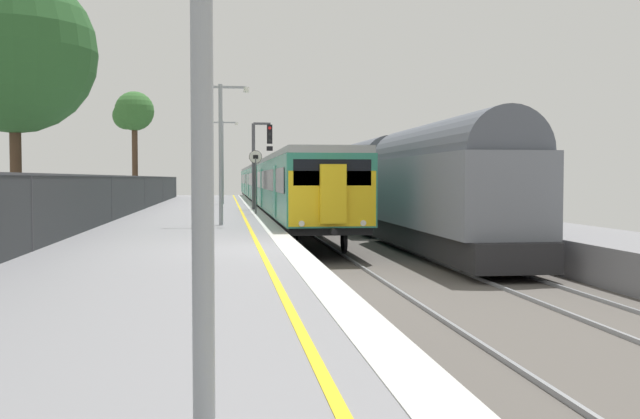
{
  "coord_description": "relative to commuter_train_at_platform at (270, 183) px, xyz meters",
  "views": [
    {
      "loc": [
        -1.15,
        -17.08,
        1.64
      ],
      "look_at": [
        1.88,
        6.35,
        0.64
      ],
      "focal_mm": 41.31,
      "sensor_mm": 36.0,
      "label": 1
    }
  ],
  "objects": [
    {
      "name": "ground",
      "position": [
        0.54,
        -36.4,
        -1.88
      ],
      "size": [
        17.4,
        110.0,
        1.21
      ],
      "color": "gray"
    },
    {
      "name": "commuter_train_at_platform",
      "position": [
        0.0,
        0.0,
        0.0
      ],
      "size": [
        2.83,
        63.23,
        3.81
      ],
      "color": "#2D846B",
      "rests_on": "ground"
    },
    {
      "name": "freight_train_adjacent_track",
      "position": [
        4.0,
        -22.64,
        0.17
      ],
      "size": [
        2.6,
        26.99,
        4.47
      ],
      "color": "#232326",
      "rests_on": "ground"
    },
    {
      "name": "signal_gantry",
      "position": [
        -1.46,
        -14.67,
        1.6
      ],
      "size": [
        1.1,
        0.24,
        4.57
      ],
      "color": "#47474C",
      "rests_on": "ground"
    },
    {
      "name": "speed_limit_sign",
      "position": [
        -1.85,
        -19.67,
        0.58
      ],
      "size": [
        0.59,
        0.08,
        2.92
      ],
      "color": "#59595B",
      "rests_on": "ground"
    },
    {
      "name": "platform_lamp_mid",
      "position": [
        -3.38,
        -27.55,
        1.68
      ],
      "size": [
        2.0,
        0.2,
        4.91
      ],
      "color": "#93999E",
      "rests_on": "ground"
    },
    {
      "name": "platform_lamp_far",
      "position": [
        -3.38,
        -6.23,
        1.88
      ],
      "size": [
        2.0,
        0.2,
        5.29
      ],
      "color": "#93999E",
      "rests_on": "ground"
    },
    {
      "name": "platform_back_fence",
      "position": [
        -7.55,
        -36.4,
        -0.34
      ],
      "size": [
        0.07,
        99.0,
        1.76
      ],
      "color": "#282B2D",
      "rests_on": "ground"
    },
    {
      "name": "background_tree_left",
      "position": [
        -9.36,
        -31.09,
        3.89
      ],
      "size": [
        4.75,
        4.75,
        7.69
      ],
      "color": "#473323",
      "rests_on": "ground"
    },
    {
      "name": "background_tree_centre",
      "position": [
        -9.79,
        0.72,
        5.0
      ],
      "size": [
        2.94,
        2.81,
        7.87
      ],
      "color": "#473323",
      "rests_on": "ground"
    }
  ]
}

